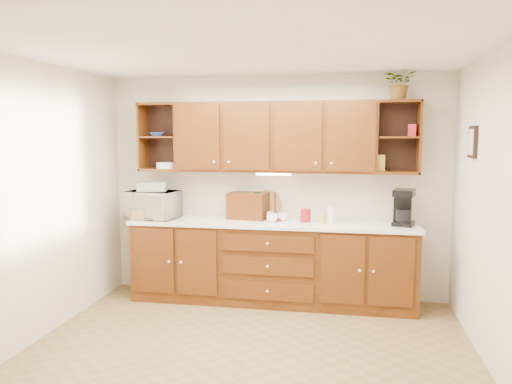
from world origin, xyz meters
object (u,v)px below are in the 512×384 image
at_px(bread_box, 248,206).
at_px(microwave, 153,205).
at_px(potted_plant, 400,83).
at_px(coffee_maker, 403,208).

bearing_deg(bread_box, microwave, -161.32).
height_order(bread_box, potted_plant, potted_plant).
bearing_deg(coffee_maker, microwave, -163.48).
bearing_deg(potted_plant, bread_box, 179.10).
height_order(microwave, bread_box, microwave).
xyz_separation_m(bread_box, potted_plant, (1.67, -0.03, 1.38)).
bearing_deg(microwave, potted_plant, 11.06).
height_order(bread_box, coffee_maker, coffee_maker).
xyz_separation_m(bread_box, coffee_maker, (1.74, -0.09, 0.03)).
bearing_deg(potted_plant, coffee_maker, -42.68).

